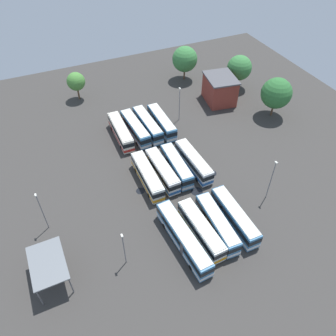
# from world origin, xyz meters

# --- Properties ---
(ground_plane) EXTENTS (110.50, 110.50, 0.00)m
(ground_plane) POSITION_xyz_m (0.00, 0.00, 0.00)
(ground_plane) COLOR #383533
(bus_row0_slot0) EXTENTS (12.39, 2.62, 3.59)m
(bus_row0_slot0) POSITION_xyz_m (-15.40, -5.28, 1.89)
(bus_row0_slot0) COLOR teal
(bus_row0_slot0) RESTS_ON ground_plane
(bus_row0_slot1) EXTENTS (12.03, 2.93, 3.59)m
(bus_row0_slot1) POSITION_xyz_m (-15.50, -1.73, 1.89)
(bus_row0_slot1) COLOR teal
(bus_row0_slot1) RESTS_ON ground_plane
(bus_row0_slot2) EXTENTS (12.03, 3.10, 3.59)m
(bus_row0_slot2) POSITION_xyz_m (-15.46, 1.36, 1.89)
(bus_row0_slot2) COLOR silver
(bus_row0_slot2) RESTS_ON ground_plane
(bus_row0_slot3) EXTENTS (14.88, 3.49, 3.59)m
(bus_row0_slot3) POSITION_xyz_m (-15.81, 4.80, 1.90)
(bus_row0_slot3) COLOR teal
(bus_row0_slot3) RESTS_ON ground_plane
(bus_row1_slot0) EXTENTS (11.85, 2.96, 3.59)m
(bus_row1_slot0) POSITION_xyz_m (0.08, -5.24, 1.89)
(bus_row1_slot0) COLOR silver
(bus_row1_slot0) RESTS_ON ground_plane
(bus_row1_slot1) EXTENTS (11.36, 2.79, 3.59)m
(bus_row1_slot1) POSITION_xyz_m (0.33, -1.51, 1.89)
(bus_row1_slot1) COLOR teal
(bus_row1_slot1) RESTS_ON ground_plane
(bus_row1_slot2) EXTENTS (11.48, 2.86, 3.59)m
(bus_row1_slot2) POSITION_xyz_m (0.26, 1.65, 1.89)
(bus_row1_slot2) COLOR silver
(bus_row1_slot2) RESTS_ON ground_plane
(bus_row1_slot3) EXTENTS (12.06, 2.66, 3.59)m
(bus_row1_slot3) POSITION_xyz_m (0.07, 4.89, 1.89)
(bus_row1_slot3) COLOR silver
(bus_row1_slot3) RESTS_ON ground_plane
(bus_row2_slot0) EXTENTS (11.92, 2.62, 3.59)m
(bus_row2_slot0) POSITION_xyz_m (15.22, -4.68, 1.89)
(bus_row2_slot0) COLOR teal
(bus_row2_slot0) RESTS_ON ground_plane
(bus_row2_slot1) EXTENTS (12.43, 2.94, 3.59)m
(bus_row2_slot1) POSITION_xyz_m (15.62, -1.30, 1.89)
(bus_row2_slot1) COLOR teal
(bus_row2_slot1) RESTS_ON ground_plane
(bus_row2_slot2) EXTENTS (12.26, 3.14, 3.59)m
(bus_row2_slot2) POSITION_xyz_m (15.49, 1.78, 1.89)
(bus_row2_slot2) COLOR teal
(bus_row2_slot2) RESTS_ON ground_plane
(bus_row2_slot3) EXTENTS (12.13, 2.74, 3.59)m
(bus_row2_slot3) POSITION_xyz_m (15.70, 5.20, 1.89)
(bus_row2_slot3) COLOR silver
(bus_row2_slot3) RESTS_ON ground_plane
(depot_building) EXTENTS (9.80, 8.41, 6.82)m
(depot_building) POSITION_xyz_m (20.41, -23.19, 3.43)
(depot_building) COLOR maroon
(depot_building) RESTS_ON ground_plane
(maintenance_shelter) EXTENTS (7.95, 5.20, 4.39)m
(maintenance_shelter) POSITION_xyz_m (-12.95, 25.70, 4.12)
(maintenance_shelter) COLOR slate
(maintenance_shelter) RESTS_ON ground_plane
(lamp_post_by_building) EXTENTS (0.56, 0.28, 8.69)m
(lamp_post_by_building) POSITION_xyz_m (17.00, -10.04, 4.76)
(lamp_post_by_building) COLOR slate
(lamp_post_by_building) RESTS_ON ground_plane
(lamp_post_mid_lot) EXTENTS (0.56, 0.28, 9.06)m
(lamp_post_mid_lot) POSITION_xyz_m (-12.61, -14.34, 4.95)
(lamp_post_mid_lot) COLOR slate
(lamp_post_mid_lot) RESTS_ON ground_plane
(lamp_post_far_corner) EXTENTS (0.56, 0.28, 7.42)m
(lamp_post_far_corner) POSITION_xyz_m (-14.99, 14.58, 4.12)
(lamp_post_far_corner) COLOR slate
(lamp_post_far_corner) RESTS_ON ground_plane
(lamp_post_near_entrance) EXTENTS (0.56, 0.28, 8.66)m
(lamp_post_near_entrance) POSITION_xyz_m (-2.97, 24.79, 4.75)
(lamp_post_near_entrance) COLOR slate
(lamp_post_near_entrance) RESTS_ON ground_plane
(tree_east_edge) EXTENTS (7.32, 7.32, 9.83)m
(tree_east_edge) POSITION_xyz_m (9.39, -31.86, 6.17)
(tree_east_edge) COLOR brown
(tree_east_edge) RESTS_ON ground_plane
(tree_northwest) EXTENTS (6.57, 6.57, 9.14)m
(tree_northwest) POSITION_xyz_m (24.27, -31.18, 5.85)
(tree_northwest) COLOR brown
(tree_northwest) RESTS_ON ground_plane
(tree_west_edge) EXTENTS (4.66, 4.66, 7.41)m
(tree_west_edge) POSITION_xyz_m (36.31, 10.07, 5.06)
(tree_west_edge) COLOR brown
(tree_west_edge) RESTS_ON ground_plane
(tree_north_edge) EXTENTS (6.95, 6.95, 9.53)m
(tree_north_edge) POSITION_xyz_m (34.42, -19.95, 6.04)
(tree_north_edge) COLOR brown
(tree_north_edge) RESTS_ON ground_plane
(puddle_back_corner) EXTENTS (1.50, 1.50, 0.01)m
(puddle_back_corner) POSITION_xyz_m (-15.08, -7.77, 0.00)
(puddle_back_corner) COLOR black
(puddle_back_corner) RESTS_ON ground_plane
(puddle_front_lane) EXTENTS (2.34, 2.34, 0.01)m
(puddle_front_lane) POSITION_xyz_m (-6.00, -2.94, 0.00)
(puddle_front_lane) COLOR black
(puddle_front_lane) RESTS_ON ground_plane
(puddle_near_shelter) EXTENTS (2.22, 2.22, 0.01)m
(puddle_near_shelter) POSITION_xyz_m (-2.73, -7.95, 0.00)
(puddle_near_shelter) COLOR black
(puddle_near_shelter) RESTS_ON ground_plane
(puddle_centre_drain) EXTENTS (1.75, 1.75, 0.01)m
(puddle_centre_drain) POSITION_xyz_m (-1.40, 7.00, 0.00)
(puddle_centre_drain) COLOR black
(puddle_centre_drain) RESTS_ON ground_plane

